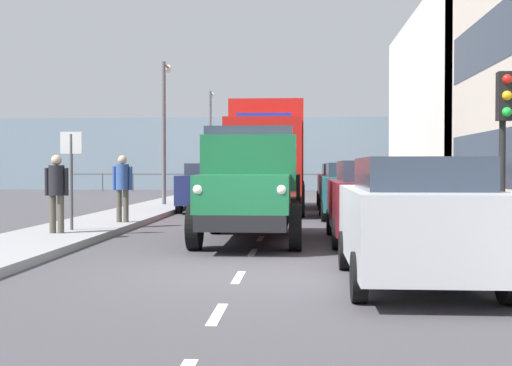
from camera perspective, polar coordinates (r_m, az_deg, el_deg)
name	(u,v)px	position (r m, az deg, el deg)	size (l,w,h in m)	color
ground_plane	(274,216)	(22.26, 1.51, -2.75)	(80.00, 80.00, 0.00)	#423F44
sidewalk_left	(413,214)	(22.52, 13.03, -2.54)	(2.21, 43.28, 0.15)	gray
sidewalk_right	(139,213)	(22.88, -9.83, -2.47)	(2.21, 43.28, 0.15)	gray
road_centreline_markings	(273,217)	(21.71, 1.45, -2.84)	(0.12, 39.58, 0.01)	silver
building_far_block	(499,109)	(30.52, 19.75, 5.89)	(7.23, 15.35, 8.09)	silver
sea_horizon	(288,154)	(46.84, 2.74, 2.47)	(80.00, 0.80, 5.00)	gray
seawall_railing	(287,177)	(43.24, 2.65, 0.47)	(28.08, 0.08, 1.20)	#4C5156
truck_vintage_green	(250,187)	(14.22, -0.52, -0.32)	(2.17, 5.64, 2.43)	black
lorry_cargo_red	(268,154)	(24.36, 1.05, 2.49)	(2.58, 8.20, 3.87)	red
car_silver_kerbside_near	(415,219)	(9.40, 13.26, -2.95)	(1.90, 4.12, 1.72)	#B7BABF
car_maroon_kerbside_1	(374,200)	(14.61, 9.88, -1.40)	(1.89, 4.56, 1.72)	maroon
car_teal_kerbside_2	(351,190)	(21.14, 8.01, -0.55)	(1.92, 4.17, 1.72)	#1E6670
car_red_kerbside_3	(341,185)	(26.65, 7.15, -0.15)	(1.83, 4.04, 1.72)	#B21E1E
car_navy_oppositeside_0	(208,186)	(24.39, -4.05, -0.29)	(1.82, 3.99, 1.72)	navy
pedestrian_couple_a	(57,187)	(15.40, -16.41, -0.33)	(0.53, 0.34, 1.71)	#4C473D
pedestrian_couple_b	(122,183)	(18.03, -11.16, 0.02)	(0.53, 0.34, 1.75)	#4C473D
traffic_light_near	(504,120)	(13.41, 20.14, 5.02)	(0.28, 0.41, 3.20)	black
lamp_post_promenade	(165,118)	(26.75, -7.68, 5.45)	(0.32, 1.14, 5.52)	#59595B
lamp_post_far	(211,131)	(39.24, -3.83, 4.36)	(0.32, 1.14, 5.80)	#59595B
street_sign	(71,163)	(16.09, -15.26, 1.62)	(0.50, 0.07, 2.25)	#4C4C4C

